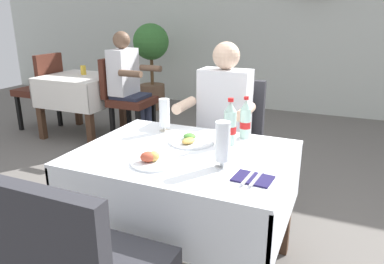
# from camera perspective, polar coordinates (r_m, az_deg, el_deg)

# --- Properties ---
(ground_plane) EXTENTS (11.00, 11.00, 0.00)m
(ground_plane) POSITION_cam_1_polar(r_m,az_deg,el_deg) (2.35, -3.42, -19.82)
(ground_plane) COLOR #66605B
(back_wall) EXTENTS (11.00, 0.12, 2.95)m
(back_wall) POSITION_cam_1_polar(r_m,az_deg,el_deg) (5.74, 15.51, 17.77)
(back_wall) COLOR silver
(back_wall) RESTS_ON ground
(main_dining_table) EXTENTS (1.13, 0.87, 0.74)m
(main_dining_table) POSITION_cam_1_polar(r_m,az_deg,el_deg) (2.03, -1.13, -7.54)
(main_dining_table) COLOR white
(main_dining_table) RESTS_ON ground
(chair_far_diner_seat) EXTENTS (0.44, 0.50, 0.97)m
(chair_far_diner_seat) POSITION_cam_1_polar(r_m,az_deg,el_deg) (2.75, 5.99, -0.87)
(chair_far_diner_seat) COLOR #2D2D33
(chair_far_diner_seat) RESTS_ON ground
(seated_diner_far) EXTENTS (0.50, 0.46, 1.26)m
(seated_diner_far) POSITION_cam_1_polar(r_m,az_deg,el_deg) (2.61, 4.69, 1.76)
(seated_diner_far) COLOR #282D42
(seated_diner_far) RESTS_ON ground
(plate_near_camera) EXTENTS (0.23, 0.23, 0.06)m
(plate_near_camera) POSITION_cam_1_polar(r_m,az_deg,el_deg) (1.81, -6.21, -4.39)
(plate_near_camera) COLOR white
(plate_near_camera) RESTS_ON main_dining_table
(plate_far_diner) EXTENTS (0.26, 0.26, 0.05)m
(plate_far_diner) POSITION_cam_1_polar(r_m,az_deg,el_deg) (2.09, -0.20, -1.37)
(plate_far_diner) COLOR white
(plate_far_diner) RESTS_ON main_dining_table
(beer_glass_left) EXTENTS (0.07, 0.07, 0.23)m
(beer_glass_left) POSITION_cam_1_polar(r_m,az_deg,el_deg) (1.73, 4.78, -1.97)
(beer_glass_left) COLOR white
(beer_glass_left) RESTS_ON main_dining_table
(beer_glass_middle) EXTENTS (0.07, 0.07, 0.21)m
(beer_glass_middle) POSITION_cam_1_polar(r_m,az_deg,el_deg) (2.26, -4.33, 2.67)
(beer_glass_middle) COLOR white
(beer_glass_middle) RESTS_ON main_dining_table
(cola_bottle_primary) EXTENTS (0.06, 0.06, 0.25)m
(cola_bottle_primary) POSITION_cam_1_polar(r_m,az_deg,el_deg) (2.16, 8.32, 1.84)
(cola_bottle_primary) COLOR silver
(cola_bottle_primary) RESTS_ON main_dining_table
(cola_bottle_secondary) EXTENTS (0.07, 0.07, 0.27)m
(cola_bottle_secondary) POSITION_cam_1_polar(r_m,az_deg,el_deg) (2.04, 5.96, 1.16)
(cola_bottle_secondary) COLOR silver
(cola_bottle_secondary) RESTS_ON main_dining_table
(napkin_cutlery_set) EXTENTS (0.18, 0.19, 0.01)m
(napkin_cutlery_set) POSITION_cam_1_polar(r_m,az_deg,el_deg) (1.66, 9.50, -7.14)
(napkin_cutlery_set) COLOR #231E4C
(napkin_cutlery_set) RESTS_ON main_dining_table
(background_dining_table) EXTENTS (0.83, 0.77, 0.74)m
(background_dining_table) POSITION_cam_1_polar(r_m,az_deg,el_deg) (4.61, -16.92, 6.04)
(background_dining_table) COLOR white
(background_dining_table) RESTS_ON ground
(background_chair_left) EXTENTS (0.50, 0.44, 0.97)m
(background_chair_left) POSITION_cam_1_polar(r_m,az_deg,el_deg) (5.03, -22.45, 6.55)
(background_chair_left) COLOR #4C2319
(background_chair_left) RESTS_ON ground
(background_chair_right) EXTENTS (0.50, 0.44, 0.97)m
(background_chair_right) POSITION_cam_1_polar(r_m,az_deg,el_deg) (4.24, -10.39, 5.69)
(background_chair_right) COLOR #4C2319
(background_chair_right) RESTS_ON ground
(background_patron) EXTENTS (0.46, 0.50, 1.26)m
(background_patron) POSITION_cam_1_polar(r_m,az_deg,el_deg) (4.18, -9.94, 7.74)
(background_patron) COLOR #282D42
(background_patron) RESTS_ON ground
(background_table_tumbler) EXTENTS (0.06, 0.06, 0.11)m
(background_table_tumbler) POSITION_cam_1_polar(r_m,az_deg,el_deg) (4.64, -16.62, 9.26)
(background_table_tumbler) COLOR gold
(background_table_tumbler) RESTS_ON background_dining_table
(potted_plant_corner) EXTENTS (0.54, 0.54, 1.30)m
(potted_plant_corner) POSITION_cam_1_polar(r_m,az_deg,el_deg) (5.74, -6.36, 11.66)
(potted_plant_corner) COLOR brown
(potted_plant_corner) RESTS_ON ground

